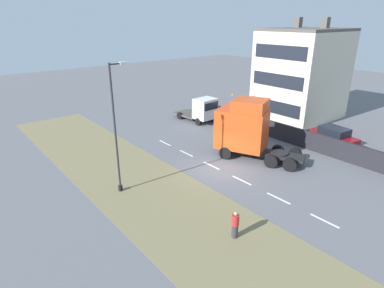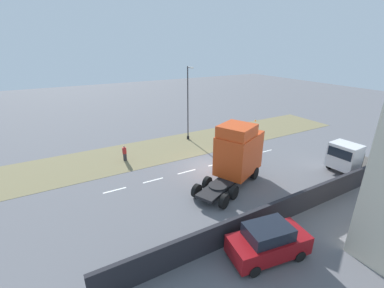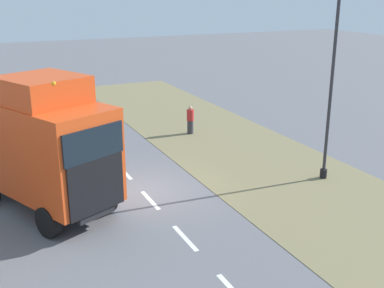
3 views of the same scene
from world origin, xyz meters
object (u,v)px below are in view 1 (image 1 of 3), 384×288
at_px(flatbed_truck, 203,110).
at_px(pedestrian, 235,225).
at_px(lorry_cab, 245,128).
at_px(lamp_post, 117,135).
at_px(parked_car, 332,138).

relative_size(flatbed_truck, pedestrian, 3.41).
bearing_deg(lorry_cab, lamp_post, 148.68).
bearing_deg(flatbed_truck, parked_car, 103.25).
xyz_separation_m(lorry_cab, pedestrian, (-8.43, -7.01, -1.70)).
relative_size(lamp_post, pedestrian, 5.40).
bearing_deg(lamp_post, pedestrian, -74.77).
bearing_deg(lorry_cab, parked_car, -51.32).
bearing_deg(pedestrian, lorry_cab, 39.76).
distance_m(lorry_cab, lamp_post, 10.88).
distance_m(lamp_post, pedestrian, 9.21).
bearing_deg(pedestrian, parked_car, 11.52).
height_order(lorry_cab, pedestrian, lorry_cab).
bearing_deg(flatbed_truck, lorry_cab, 65.86).
relative_size(lorry_cab, lamp_post, 0.87).
xyz_separation_m(flatbed_truck, lamp_post, (-14.27, -8.00, 2.55)).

